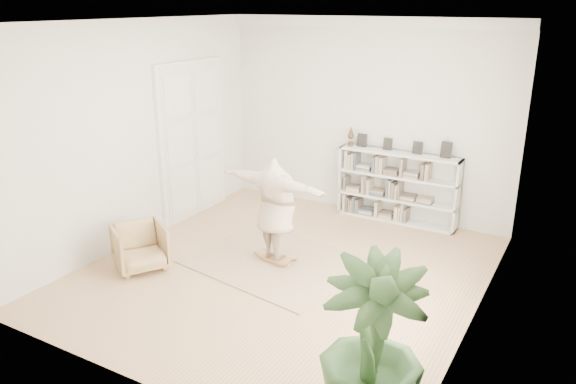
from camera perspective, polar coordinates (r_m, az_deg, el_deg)
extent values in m
plane|color=#9B7950|center=(8.50, -0.38, -8.08)|extent=(6.00, 6.00, 0.00)
plane|color=silver|center=(10.49, 7.91, 7.40)|extent=(5.50, 0.00, 5.50)
plane|color=silver|center=(5.60, -16.04, -3.41)|extent=(5.50, 0.00, 5.50)
plane|color=silver|center=(9.50, -14.99, 5.74)|extent=(0.00, 6.00, 6.00)
plane|color=silver|center=(6.95, 19.60, 0.56)|extent=(0.00, 6.00, 6.00)
plane|color=white|center=(7.59, -0.45, 16.96)|extent=(6.00, 6.00, 0.00)
cube|color=white|center=(10.24, 8.22, 16.76)|extent=(5.50, 0.12, 0.18)
cube|color=white|center=(10.50, -9.72, 5.08)|extent=(0.08, 1.78, 2.92)
cube|color=silver|center=(10.19, -11.05, 4.58)|extent=(0.06, 0.78, 2.80)
cube|color=silver|center=(10.79, -8.29, 5.52)|extent=(0.06, 0.78, 2.80)
cube|color=silver|center=(10.72, 5.61, 1.39)|extent=(0.04, 0.35, 1.30)
cube|color=silver|center=(10.09, 16.85, -0.49)|extent=(0.04, 0.35, 1.30)
cube|color=silver|center=(10.49, 11.34, 0.72)|extent=(2.20, 0.04, 1.30)
cube|color=silver|center=(10.57, 10.85, -2.76)|extent=(2.20, 0.35, 0.04)
cube|color=silver|center=(10.42, 10.98, -0.66)|extent=(2.20, 0.35, 0.04)
cube|color=silver|center=(10.29, 11.13, 1.59)|extent=(2.20, 0.35, 0.04)
cube|color=silver|center=(10.18, 11.28, 3.85)|extent=(2.20, 0.35, 0.04)
cube|color=black|center=(10.44, 7.52, 5.22)|extent=(0.18, 0.07, 0.24)
cube|color=black|center=(10.27, 10.10, 4.86)|extent=(0.18, 0.07, 0.24)
cube|color=black|center=(10.10, 13.03, 4.44)|extent=(0.18, 0.07, 0.24)
cube|color=black|center=(9.98, 15.77, 4.03)|extent=(0.18, 0.07, 0.24)
imported|color=tan|center=(8.76, -14.79, -5.43)|extent=(1.02, 1.01, 0.68)
cube|color=tan|center=(8.78, -1.22, -7.08)|extent=(2.79, 2.38, 0.02)
cube|color=brown|center=(8.76, -1.22, -6.72)|extent=(0.51, 0.35, 0.03)
cube|color=brown|center=(8.77, -1.22, -6.91)|extent=(0.32, 0.10, 0.04)
cube|color=brown|center=(8.77, -1.22, -6.91)|extent=(0.32, 0.10, 0.04)
cube|color=brown|center=(8.76, -1.22, -6.72)|extent=(0.19, 0.08, 0.10)
cube|color=brown|center=(8.76, -1.22, -6.72)|extent=(0.19, 0.08, 0.10)
imported|color=tan|center=(8.43, -1.26, -1.53)|extent=(2.02, 0.84, 1.59)
imported|color=#305028|center=(5.36, 8.50, -15.29)|extent=(1.27, 1.27, 1.72)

